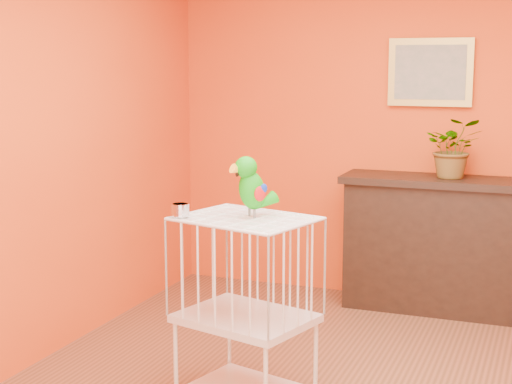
% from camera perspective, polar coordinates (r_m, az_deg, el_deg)
% --- Properties ---
extents(room_shell, '(4.50, 4.50, 4.50)m').
position_cam_1_polar(room_shell, '(3.83, 7.31, 5.71)').
color(room_shell, '#D64714').
rests_on(room_shell, ground).
extents(console_cabinet, '(1.34, 0.48, 1.00)m').
position_cam_1_polar(console_cabinet, '(5.93, 12.74, -3.70)').
color(console_cabinet, black).
rests_on(console_cabinet, ground).
extents(potted_plant, '(0.46, 0.50, 0.34)m').
position_cam_1_polar(potted_plant, '(5.83, 14.20, 2.67)').
color(potted_plant, '#26722D').
rests_on(potted_plant, console_cabinet).
extents(framed_picture, '(0.62, 0.04, 0.50)m').
position_cam_1_polar(framed_picture, '(6.00, 12.56, 8.50)').
color(framed_picture, gold).
rests_on(framed_picture, room_shell).
extents(birdcage, '(0.77, 0.67, 1.02)m').
position_cam_1_polar(birdcage, '(4.21, -0.76, -8.48)').
color(birdcage, silver).
rests_on(birdcage, ground).
extents(feed_cup, '(0.09, 0.09, 0.07)m').
position_cam_1_polar(feed_cup, '(4.12, -5.54, -1.31)').
color(feed_cup, silver).
rests_on(feed_cup, birdcage).
extents(parrot, '(0.23, 0.27, 0.32)m').
position_cam_1_polar(parrot, '(4.08, -0.32, 0.45)').
color(parrot, '#59544C').
rests_on(parrot, birdcage).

